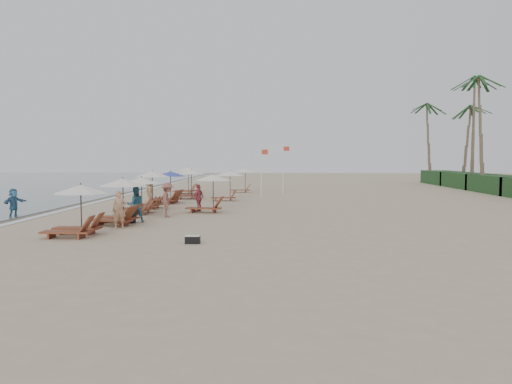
{
  "coord_description": "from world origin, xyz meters",
  "views": [
    {
      "loc": [
        1.78,
        -23.23,
        3.21
      ],
      "look_at": [
        0.64,
        4.01,
        1.3
      ],
      "focal_mm": 34.46,
      "sensor_mm": 36.0,
      "label": 1
    }
  ],
  "objects_px": {
    "beachgoer_far_a": "(199,198)",
    "lounger_station_2": "(137,197)",
    "inland_station_2": "(243,177)",
    "lounger_station_1": "(118,202)",
    "lounger_station_0": "(75,211)",
    "lounger_station_3": "(149,189)",
    "beachgoer_mid_b": "(167,200)",
    "lounger_station_5": "(189,185)",
    "duffel_bag": "(193,239)",
    "waterline_walker": "(14,203)",
    "beachgoer_near": "(119,210)",
    "inland_station_1": "(228,182)",
    "beachgoer_far_b": "(149,191)",
    "lounger_station_4": "(167,188)",
    "inland_station_0": "(209,190)",
    "beachgoer_mid_a": "(135,205)",
    "lounger_station_6": "(186,181)",
    "flag_pole_near": "(262,169)"
  },
  "relations": [
    {
      "from": "lounger_station_2",
      "to": "inland_station_2",
      "type": "xyz_separation_m",
      "value": [
        4.92,
        17.54,
        0.49
      ]
    },
    {
      "from": "beachgoer_mid_b",
      "to": "beachgoer_mid_a",
      "type": "bearing_deg",
      "value": 146.47
    },
    {
      "from": "inland_station_1",
      "to": "inland_station_2",
      "type": "bearing_deg",
      "value": 86.13
    },
    {
      "from": "beachgoer_far_a",
      "to": "inland_station_1",
      "type": "bearing_deg",
      "value": -164.61
    },
    {
      "from": "lounger_station_1",
      "to": "lounger_station_2",
      "type": "distance_m",
      "value": 4.51
    },
    {
      "from": "lounger_station_6",
      "to": "beachgoer_mid_b",
      "type": "relative_size",
      "value": 1.35
    },
    {
      "from": "beachgoer_mid_b",
      "to": "beachgoer_far_b",
      "type": "relative_size",
      "value": 1.07
    },
    {
      "from": "inland_station_2",
      "to": "beachgoer_mid_a",
      "type": "relative_size",
      "value": 1.42
    },
    {
      "from": "beachgoer_far_a",
      "to": "lounger_station_3",
      "type": "bearing_deg",
      "value": -91.18
    },
    {
      "from": "lounger_station_1",
      "to": "inland_station_0",
      "type": "bearing_deg",
      "value": 55.59
    },
    {
      "from": "lounger_station_3",
      "to": "beachgoer_far_a",
      "type": "relative_size",
      "value": 1.5
    },
    {
      "from": "lounger_station_0",
      "to": "beachgoer_mid_b",
      "type": "bearing_deg",
      "value": 70.78
    },
    {
      "from": "lounger_station_2",
      "to": "waterline_walker",
      "type": "bearing_deg",
      "value": -161.67
    },
    {
      "from": "lounger_station_1",
      "to": "lounger_station_3",
      "type": "xyz_separation_m",
      "value": [
        -0.4,
        7.36,
        0.14
      ]
    },
    {
      "from": "inland_station_1",
      "to": "beachgoer_near",
      "type": "relative_size",
      "value": 1.52
    },
    {
      "from": "waterline_walker",
      "to": "lounger_station_1",
      "type": "bearing_deg",
      "value": -92.24
    },
    {
      "from": "beachgoer_far_b",
      "to": "duffel_bag",
      "type": "distance_m",
      "value": 16.65
    },
    {
      "from": "lounger_station_5",
      "to": "lounger_station_0",
      "type": "bearing_deg",
      "value": -94.06
    },
    {
      "from": "lounger_station_4",
      "to": "duffel_bag",
      "type": "distance_m",
      "value": 16.93
    },
    {
      "from": "inland_station_0",
      "to": "inland_station_2",
      "type": "distance_m",
      "value": 16.74
    },
    {
      "from": "lounger_station_0",
      "to": "lounger_station_4",
      "type": "distance_m",
      "value": 14.77
    },
    {
      "from": "lounger_station_4",
      "to": "inland_station_0",
      "type": "bearing_deg",
      "value": -57.14
    },
    {
      "from": "inland_station_1",
      "to": "waterline_walker",
      "type": "xyz_separation_m",
      "value": [
        -10.45,
        -10.77,
        -0.65
      ]
    },
    {
      "from": "lounger_station_5",
      "to": "lounger_station_3",
      "type": "bearing_deg",
      "value": -98.42
    },
    {
      "from": "lounger_station_3",
      "to": "duffel_bag",
      "type": "xyz_separation_m",
      "value": [
        4.87,
        -12.48,
        -1.09
      ]
    },
    {
      "from": "lounger_station_4",
      "to": "lounger_station_5",
      "type": "xyz_separation_m",
      "value": [
        0.85,
        3.78,
        0.05
      ]
    },
    {
      "from": "lounger_station_5",
      "to": "beachgoer_near",
      "type": "xyz_separation_m",
      "value": [
        -0.26,
        -16.2,
        -0.24
      ]
    },
    {
      "from": "inland_station_2",
      "to": "beachgoer_far_b",
      "type": "height_order",
      "value": "inland_station_2"
    },
    {
      "from": "beachgoer_near",
      "to": "lounger_station_1",
      "type": "bearing_deg",
      "value": 88.79
    },
    {
      "from": "lounger_station_0",
      "to": "lounger_station_3",
      "type": "relative_size",
      "value": 1.04
    },
    {
      "from": "beachgoer_far_b",
      "to": "flag_pole_near",
      "type": "height_order",
      "value": "flag_pole_near"
    },
    {
      "from": "lounger_station_0",
      "to": "inland_station_0",
      "type": "relative_size",
      "value": 0.91
    },
    {
      "from": "beachgoer_mid_b",
      "to": "lounger_station_6",
      "type": "bearing_deg",
      "value": -0.55
    },
    {
      "from": "lounger_station_2",
      "to": "duffel_bag",
      "type": "bearing_deg",
      "value": -63.25
    },
    {
      "from": "beachgoer_far_a",
      "to": "lounger_station_1",
      "type": "bearing_deg",
      "value": -3.75
    },
    {
      "from": "inland_station_1",
      "to": "beachgoer_far_a",
      "type": "relative_size",
      "value": 1.6
    },
    {
      "from": "inland_station_0",
      "to": "beachgoer_far_b",
      "type": "xyz_separation_m",
      "value": [
        -4.9,
        5.19,
        -0.46
      ]
    },
    {
      "from": "beachgoer_mid_b",
      "to": "waterline_walker",
      "type": "height_order",
      "value": "beachgoer_mid_b"
    },
    {
      "from": "beachgoer_mid_b",
      "to": "lounger_station_5",
      "type": "bearing_deg",
      "value": -3.02
    },
    {
      "from": "lounger_station_0",
      "to": "lounger_station_4",
      "type": "xyz_separation_m",
      "value": [
        0.46,
        14.76,
        0.02
      ]
    },
    {
      "from": "lounger_station_1",
      "to": "lounger_station_2",
      "type": "bearing_deg",
      "value": 94.78
    },
    {
      "from": "lounger_station_3",
      "to": "beachgoer_far_a",
      "type": "xyz_separation_m",
      "value": [
        3.36,
        -1.51,
        -0.43
      ]
    },
    {
      "from": "lounger_station_3",
      "to": "beachgoer_mid_a",
      "type": "height_order",
      "value": "lounger_station_3"
    },
    {
      "from": "beachgoer_far_a",
      "to": "lounger_station_2",
      "type": "bearing_deg",
      "value": -44.8
    },
    {
      "from": "lounger_station_0",
      "to": "inland_station_0",
      "type": "bearing_deg",
      "value": 64.61
    },
    {
      "from": "lounger_station_4",
      "to": "beachgoer_mid_b",
      "type": "distance_m",
      "value": 8.35
    },
    {
      "from": "lounger_station_4",
      "to": "beachgoer_far_a",
      "type": "relative_size",
      "value": 1.59
    },
    {
      "from": "lounger_station_3",
      "to": "inland_station_0",
      "type": "relative_size",
      "value": 0.88
    },
    {
      "from": "lounger_station_0",
      "to": "lounger_station_5",
      "type": "xyz_separation_m",
      "value": [
        1.32,
        18.54,
        0.07
      ]
    },
    {
      "from": "lounger_station_1",
      "to": "lounger_station_4",
      "type": "distance_m",
      "value": 11.15
    }
  ]
}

